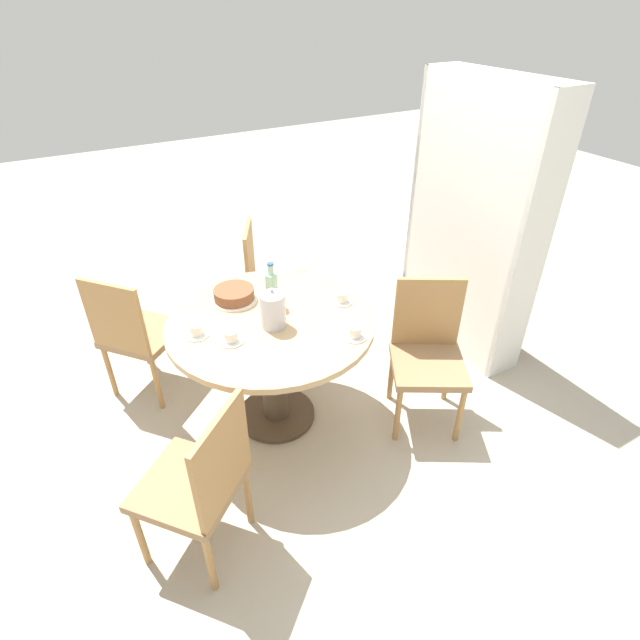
% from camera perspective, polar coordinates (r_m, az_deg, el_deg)
% --- Properties ---
extents(ground_plane, '(14.00, 14.00, 0.00)m').
position_cam_1_polar(ground_plane, '(3.23, -4.95, -10.84)').
color(ground_plane, '#B2A893').
extents(dining_table, '(1.16, 1.16, 0.74)m').
position_cam_1_polar(dining_table, '(2.86, -5.50, -2.72)').
color(dining_table, '#473828').
rests_on(dining_table, ground_plane).
extents(chair_a, '(0.57, 0.57, 0.89)m').
position_cam_1_polar(chair_a, '(3.02, 12.18, -3.58)').
color(chair_a, '#A87A47').
rests_on(chair_a, ground_plane).
extents(chair_b, '(0.57, 0.57, 0.89)m').
position_cam_1_polar(chair_b, '(3.68, -5.77, 4.49)').
color(chair_b, '#A87A47').
rests_on(chair_b, ground_plane).
extents(chair_c, '(0.59, 0.59, 0.89)m').
position_cam_1_polar(chair_c, '(3.31, -20.32, -1.35)').
color(chair_c, '#A87A47').
rests_on(chair_c, ground_plane).
extents(chair_d, '(0.59, 0.59, 0.89)m').
position_cam_1_polar(chair_d, '(2.34, -13.52, -17.52)').
color(chair_d, '#A87A47').
rests_on(chair_d, ground_plane).
extents(bookshelf, '(1.02, 0.28, 1.86)m').
position_cam_1_polar(bookshelf, '(3.57, 16.87, 10.50)').
color(bookshelf, silver).
rests_on(bookshelf, ground_plane).
extents(coffee_pot, '(0.14, 0.14, 0.24)m').
position_cam_1_polar(coffee_pot, '(2.66, -5.40, 1.25)').
color(coffee_pot, silver).
rests_on(coffee_pot, dining_table).
extents(water_bottle, '(0.07, 0.07, 0.27)m').
position_cam_1_polar(water_bottle, '(2.84, -5.53, 3.63)').
color(water_bottle, '#99C6A3').
rests_on(water_bottle, dining_table).
extents(cake_main, '(0.26, 0.26, 0.08)m').
position_cam_1_polar(cake_main, '(2.95, -9.80, 2.84)').
color(cake_main, white).
rests_on(cake_main, dining_table).
extents(cup_a, '(0.13, 0.13, 0.07)m').
position_cam_1_polar(cup_a, '(2.61, 3.99, -1.50)').
color(cup_a, silver).
rests_on(cup_a, dining_table).
extents(cup_b, '(0.13, 0.13, 0.07)m').
position_cam_1_polar(cup_b, '(2.69, -13.94, -1.25)').
color(cup_b, silver).
rests_on(cup_b, dining_table).
extents(cup_c, '(0.13, 0.13, 0.07)m').
position_cam_1_polar(cup_c, '(2.61, -10.14, -1.99)').
color(cup_c, silver).
rests_on(cup_c, dining_table).
extents(cup_d, '(0.13, 0.13, 0.07)m').
position_cam_1_polar(cup_d, '(2.89, 2.51, 2.50)').
color(cup_d, silver).
rests_on(cup_d, dining_table).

